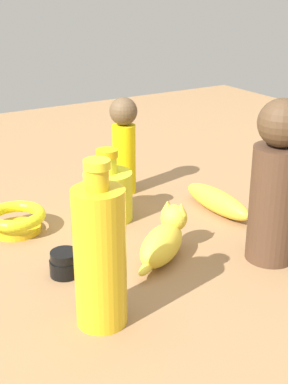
{
  "coord_description": "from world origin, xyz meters",
  "views": [
    {
      "loc": [
        0.73,
        -0.45,
        0.43
      ],
      "look_at": [
        0.0,
        0.0,
        0.08
      ],
      "focal_mm": 50.61,
      "sensor_mm": 36.0,
      "label": 1
    }
  ],
  "objects_px": {
    "cat_figurine": "(164,239)",
    "bottle_tall": "(100,256)",
    "banana": "(217,201)",
    "bottle_short": "(108,193)",
    "nail_polish_jar": "(65,263)",
    "bowl": "(16,219)",
    "person_figure_child": "(124,143)",
    "person_figure_adult": "(276,185)"
  },
  "relations": [
    {
      "from": "banana",
      "to": "bottle_short",
      "type": "relative_size",
      "value": 1.32
    },
    {
      "from": "cat_figurine",
      "to": "bottle_tall",
      "type": "bearing_deg",
      "value": -58.82
    },
    {
      "from": "nail_polish_jar",
      "to": "bottle_short",
      "type": "xyz_separation_m",
      "value": [
        -0.15,
        0.15,
        0.03
      ]
    },
    {
      "from": "bowl",
      "to": "nail_polish_jar",
      "type": "relative_size",
      "value": 2.26
    },
    {
      "from": "cat_figurine",
      "to": "person_figure_child",
      "type": "bearing_deg",
      "value": 162.71
    },
    {
      "from": "person_figure_adult",
      "to": "banana",
      "type": "bearing_deg",
      "value": 167.32
    },
    {
      "from": "person_figure_adult",
      "to": "bottle_tall",
      "type": "distance_m",
      "value": 0.31
    },
    {
      "from": "person_figure_child",
      "to": "banana",
      "type": "bearing_deg",
      "value": 29.04
    },
    {
      "from": "bottle_short",
      "to": "bowl",
      "type": "bearing_deg",
      "value": -102.14
    },
    {
      "from": "bowl",
      "to": "nail_polish_jar",
      "type": "distance_m",
      "value": 0.18
    },
    {
      "from": "bowl",
      "to": "bottle_short",
      "type": "distance_m",
      "value": 0.17
    },
    {
      "from": "bowl",
      "to": "bottle_short",
      "type": "xyz_separation_m",
      "value": [
        0.04,
        0.17,
        0.03
      ]
    },
    {
      "from": "cat_figurine",
      "to": "bottle_tall",
      "type": "distance_m",
      "value": 0.2
    },
    {
      "from": "banana",
      "to": "person_figure_adult",
      "type": "height_order",
      "value": "person_figure_adult"
    },
    {
      "from": "nail_polish_jar",
      "to": "person_figure_adult",
      "type": "bearing_deg",
      "value": 67.89
    },
    {
      "from": "cat_figurine",
      "to": "person_figure_adult",
      "type": "xyz_separation_m",
      "value": [
        0.09,
        0.15,
        0.09
      ]
    },
    {
      "from": "person_figure_adult",
      "to": "cat_figurine",
      "type": "bearing_deg",
      "value": -120.33
    },
    {
      "from": "banana",
      "to": "nail_polish_jar",
      "type": "bearing_deg",
      "value": 100.19
    },
    {
      "from": "bowl",
      "to": "person_figure_child",
      "type": "bearing_deg",
      "value": 104.15
    },
    {
      "from": "cat_figurine",
      "to": "person_figure_child",
      "type": "distance_m",
      "value": 0.31
    },
    {
      "from": "banana",
      "to": "bottle_tall",
      "type": "xyz_separation_m",
      "value": [
        0.2,
        -0.35,
        0.08
      ]
    },
    {
      "from": "person_figure_adult",
      "to": "bottle_tall",
      "type": "relative_size",
      "value": 1.16
    },
    {
      "from": "banana",
      "to": "cat_figurine",
      "type": "bearing_deg",
      "value": 117.78
    },
    {
      "from": "cat_figurine",
      "to": "banana",
      "type": "xyz_separation_m",
      "value": [
        -0.1,
        0.19,
        -0.01
      ]
    },
    {
      "from": "banana",
      "to": "person_figure_adult",
      "type": "distance_m",
      "value": 0.22
    },
    {
      "from": "person_figure_adult",
      "to": "bottle_tall",
      "type": "xyz_separation_m",
      "value": [
        0.01,
        -0.31,
        -0.03
      ]
    },
    {
      "from": "banana",
      "to": "person_figure_child",
      "type": "relative_size",
      "value": 0.89
    },
    {
      "from": "banana",
      "to": "nail_polish_jar",
      "type": "relative_size",
      "value": 3.82
    },
    {
      "from": "bowl",
      "to": "cat_figurine",
      "type": "relative_size",
      "value": 0.78
    },
    {
      "from": "nail_polish_jar",
      "to": "banana",
      "type": "bearing_deg",
      "value": 100.63
    },
    {
      "from": "person_figure_adult",
      "to": "bottle_short",
      "type": "xyz_separation_m",
      "value": [
        -0.27,
        -0.15,
        -0.08
      ]
    },
    {
      "from": "banana",
      "to": "bottle_short",
      "type": "height_order",
      "value": "bottle_short"
    },
    {
      "from": "cat_figurine",
      "to": "person_figure_adult",
      "type": "height_order",
      "value": "person_figure_adult"
    },
    {
      "from": "person_figure_child",
      "to": "person_figure_adult",
      "type": "bearing_deg",
      "value": 9.05
    },
    {
      "from": "nail_polish_jar",
      "to": "person_figure_child",
      "type": "bearing_deg",
      "value": 135.35
    },
    {
      "from": "nail_polish_jar",
      "to": "person_figure_child",
      "type": "height_order",
      "value": "person_figure_child"
    },
    {
      "from": "nail_polish_jar",
      "to": "cat_figurine",
      "type": "bearing_deg",
      "value": 76.66
    },
    {
      "from": "bowl",
      "to": "cat_figurine",
      "type": "xyz_separation_m",
      "value": [
        0.22,
        0.17,
        0.01
      ]
    },
    {
      "from": "person_figure_child",
      "to": "nail_polish_jar",
      "type": "bearing_deg",
      "value": -44.65
    },
    {
      "from": "bowl",
      "to": "person_figure_child",
      "type": "distance_m",
      "value": 0.28
    },
    {
      "from": "bowl",
      "to": "person_figure_adult",
      "type": "xyz_separation_m",
      "value": [
        0.3,
        0.32,
        0.1
      ]
    },
    {
      "from": "nail_polish_jar",
      "to": "person_figure_child",
      "type": "distance_m",
      "value": 0.36
    }
  ]
}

